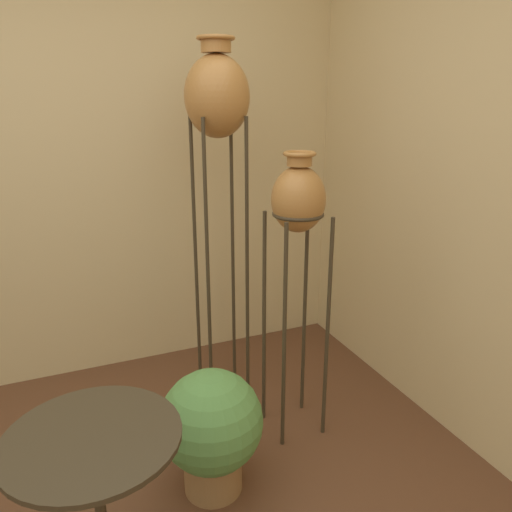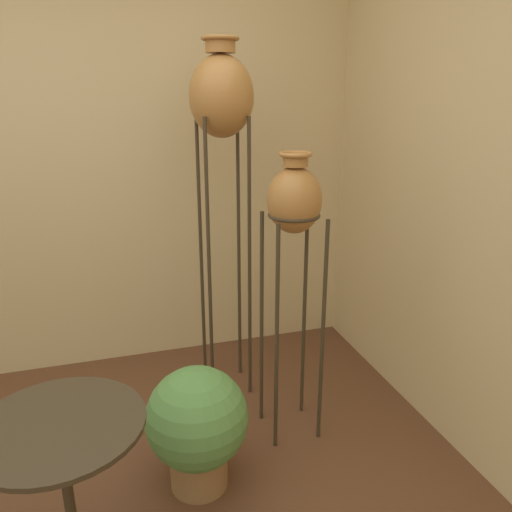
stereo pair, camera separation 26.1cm
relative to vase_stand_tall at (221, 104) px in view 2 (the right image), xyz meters
The scene contains 5 objects.
wall_back 1.07m from the vase_stand_tall, 145.72° to the left, with size 7.63×0.06×2.70m.
vase_stand_tall is the anchor object (origin of this frame).
vase_stand_medium 0.72m from the vase_stand_tall, 66.02° to the right, with size 0.26×0.26×1.47m.
side_table 1.83m from the vase_stand_tall, 125.16° to the right, with size 0.55×0.55×0.73m.
potted_plant 1.58m from the vase_stand_tall, 112.73° to the right, with size 0.46×0.46×0.59m.
Camera 2 is at (0.23, -1.36, 1.72)m, focal length 35.00 mm.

